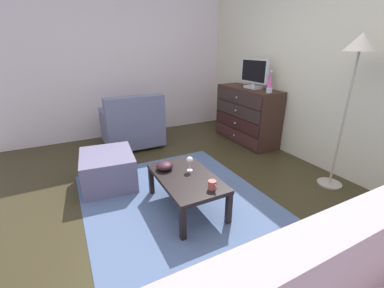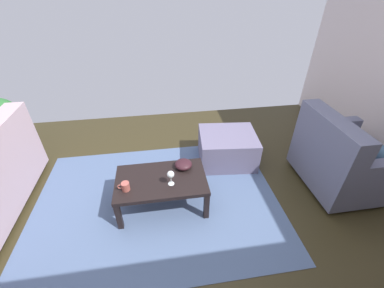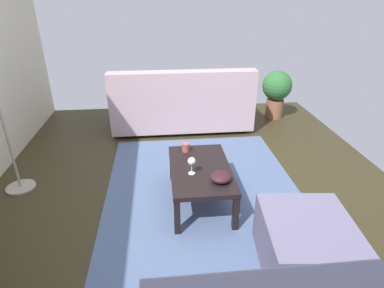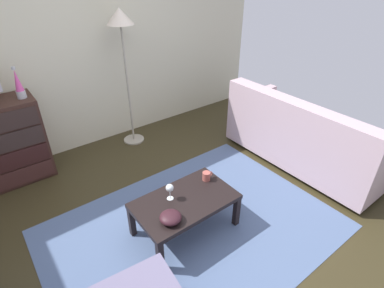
# 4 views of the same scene
# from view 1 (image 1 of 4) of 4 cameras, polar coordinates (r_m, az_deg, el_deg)

# --- Properties ---
(ground_plane) EXTENTS (5.70, 4.44, 0.05)m
(ground_plane) POSITION_cam_1_polar(r_m,az_deg,el_deg) (2.93, 0.18, -12.19)
(ground_plane) COLOR #342D19
(wall_accent_rear) EXTENTS (5.70, 0.12, 2.59)m
(wall_accent_rear) POSITION_cam_1_polar(r_m,az_deg,el_deg) (3.80, 28.76, 14.36)
(wall_accent_rear) COLOR beige
(wall_accent_rear) RESTS_ON ground_plane
(wall_plain_left) EXTENTS (0.12, 4.44, 2.59)m
(wall_plain_left) POSITION_cam_1_polar(r_m,az_deg,el_deg) (4.91, -14.66, 17.23)
(wall_plain_left) COLOR silver
(wall_plain_left) RESTS_ON ground_plane
(area_rug) EXTENTS (2.60, 1.90, 0.01)m
(area_rug) POSITION_cam_1_polar(r_m,az_deg,el_deg) (2.69, -1.70, -14.84)
(area_rug) COLOR slate
(area_rug) RESTS_ON ground_plane
(dresser) EXTENTS (1.24, 0.49, 0.94)m
(dresser) POSITION_cam_1_polar(r_m,az_deg,el_deg) (4.50, 12.27, 6.43)
(dresser) COLOR #39221B
(dresser) RESTS_ON ground_plane
(tv) EXTENTS (0.60, 0.18, 0.47)m
(tv) POSITION_cam_1_polar(r_m,az_deg,el_deg) (4.34, 13.93, 15.33)
(tv) COLOR silver
(tv) RESTS_ON dresser
(lava_lamp) EXTENTS (0.09, 0.09, 0.33)m
(lava_lamp) POSITION_cam_1_polar(r_m,az_deg,el_deg) (3.98, 17.29, 13.11)
(lava_lamp) COLOR #B7B7BC
(lava_lamp) RESTS_ON dresser
(coffee_table) EXTENTS (0.90, 0.54, 0.36)m
(coffee_table) POSITION_cam_1_polar(r_m,az_deg,el_deg) (2.58, -1.32, -8.18)
(coffee_table) COLOR black
(coffee_table) RESTS_ON ground_plane
(wine_glass) EXTENTS (0.07, 0.07, 0.16)m
(wine_glass) POSITION_cam_1_polar(r_m,az_deg,el_deg) (2.62, -0.51, -3.74)
(wine_glass) COLOR silver
(wine_glass) RESTS_ON coffee_table
(mug) EXTENTS (0.11, 0.08, 0.08)m
(mug) POSITION_cam_1_polar(r_m,az_deg,el_deg) (2.33, 4.63, -9.27)
(mug) COLOR #A6534A
(mug) RESTS_ON coffee_table
(bowl_decorative) EXTENTS (0.18, 0.18, 0.08)m
(bowl_decorative) POSITION_cam_1_polar(r_m,az_deg,el_deg) (2.69, -6.26, -4.93)
(bowl_decorative) COLOR #32171E
(bowl_decorative) RESTS_ON coffee_table
(armchair) EXTENTS (0.80, 0.91, 0.89)m
(armchair) POSITION_cam_1_polar(r_m,az_deg,el_deg) (4.30, -13.29, 4.06)
(armchair) COLOR #332319
(armchair) RESTS_ON ground_plane
(ottoman) EXTENTS (0.76, 0.67, 0.40)m
(ottoman) POSITION_cam_1_polar(r_m,az_deg,el_deg) (3.23, -18.49, -5.40)
(ottoman) COLOR slate
(ottoman) RESTS_ON ground_plane
(standing_lamp) EXTENTS (0.32, 0.32, 1.72)m
(standing_lamp) POSITION_cam_1_polar(r_m,az_deg,el_deg) (3.20, 33.46, 15.92)
(standing_lamp) COLOR #A59E8C
(standing_lamp) RESTS_ON ground_plane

